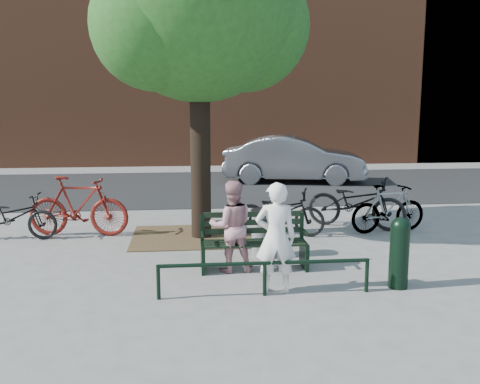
{
  "coord_description": "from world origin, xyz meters",
  "views": [
    {
      "loc": [
        -1.08,
        -8.41,
        2.77
      ],
      "look_at": [
        -0.13,
        1.0,
        1.13
      ],
      "focal_mm": 40.0,
      "sensor_mm": 36.0,
      "label": 1
    }
  ],
  "objects": [
    {
      "name": "bicycle_b",
      "position": [
        -3.29,
        2.54,
        0.62
      ],
      "size": [
        2.12,
        0.88,
        1.24
      ],
      "primitive_type": "imported",
      "rotation": [
        0.0,
        0.0,
        1.42
      ],
      "color": "#61130D",
      "rests_on": "ground"
    },
    {
      "name": "bicycle_d",
      "position": [
        3.12,
        2.2,
        0.51
      ],
      "size": [
        1.76,
        0.78,
        1.02
      ],
      "primitive_type": "imported",
      "rotation": [
        0.0,
        0.0,
        1.75
      ],
      "color": "gray",
      "rests_on": "ground"
    },
    {
      "name": "ground",
      "position": [
        0.0,
        0.0,
        0.0
      ],
      "size": [
        90.0,
        90.0,
        0.0
      ],
      "primitive_type": "plane",
      "color": "gray",
      "rests_on": "ground"
    },
    {
      "name": "street_tree",
      "position": [
        -0.75,
        2.2,
        4.42
      ],
      "size": [
        4.2,
        3.8,
        6.5
      ],
      "color": "black",
      "rests_on": "ground"
    },
    {
      "name": "dirt_pit",
      "position": [
        -1.0,
        2.2,
        0.01
      ],
      "size": [
        2.4,
        2.0,
        0.02
      ],
      "primitive_type": "cube",
      "color": "brown",
      "rests_on": "ground"
    },
    {
      "name": "bollard",
      "position": [
        2.03,
        -1.07,
        0.57
      ],
      "size": [
        0.29,
        0.29,
        1.07
      ],
      "color": "black",
      "rests_on": "ground"
    },
    {
      "name": "bicycle_e",
      "position": [
        2.58,
        2.66,
        0.56
      ],
      "size": [
        2.22,
        1.7,
        1.12
      ],
      "primitive_type": "imported",
      "rotation": [
        0.0,
        0.0,
        1.05
      ],
      "color": "black",
      "rests_on": "ground"
    },
    {
      "name": "guard_railing",
      "position": [
        0.0,
        -1.2,
        0.4
      ],
      "size": [
        3.06,
        0.06,
        0.51
      ],
      "color": "black",
      "rests_on": "ground"
    },
    {
      "name": "park_bench",
      "position": [
        -0.0,
        0.08,
        0.48
      ],
      "size": [
        1.74,
        0.54,
        0.97
      ],
      "color": "black",
      "rests_on": "ground"
    },
    {
      "name": "parked_car",
      "position": [
        2.52,
        9.18,
        0.78
      ],
      "size": [
        4.93,
        2.49,
        1.55
      ],
      "primitive_type": "imported",
      "rotation": [
        0.0,
        0.0,
        1.38
      ],
      "color": "slate",
      "rests_on": "ground"
    },
    {
      "name": "person_left",
      "position": [
        0.18,
        -1.05,
        0.81
      ],
      "size": [
        0.62,
        0.44,
        1.62
      ],
      "primitive_type": "imported",
      "rotation": [
        0.0,
        0.0,
        3.06
      ],
      "color": "white",
      "rests_on": "ground"
    },
    {
      "name": "townhouse_row",
      "position": [
        0.17,
        16.0,
        6.25
      ],
      "size": [
        45.0,
        4.0,
        14.0
      ],
      "color": "brown",
      "rests_on": "ground"
    },
    {
      "name": "person_right",
      "position": [
        -0.37,
        -0.03,
        0.75
      ],
      "size": [
        0.76,
        0.61,
        1.49
      ],
      "primitive_type": "imported",
      "rotation": [
        0.0,
        0.0,
        3.2
      ],
      "color": "tan",
      "rests_on": "ground"
    },
    {
      "name": "bicycle_c",
      "position": [
        0.82,
        2.2,
        0.48
      ],
      "size": [
        1.95,
        1.2,
        0.97
      ],
      "primitive_type": "imported",
      "rotation": [
        0.0,
        0.0,
        1.24
      ],
      "color": "black",
      "rests_on": "ground"
    },
    {
      "name": "litter_bin",
      "position": [
        0.24,
        0.71,
        0.43
      ],
      "size": [
        0.42,
        0.42,
        0.86
      ],
      "color": "gray",
      "rests_on": "ground"
    },
    {
      "name": "road",
      "position": [
        0.0,
        8.5,
        0.01
      ],
      "size": [
        40.0,
        7.0,
        0.01
      ],
      "primitive_type": "cube",
      "color": "black",
      "rests_on": "ground"
    },
    {
      "name": "bicycle_a",
      "position": [
        -4.54,
        2.4,
        0.46
      ],
      "size": [
        1.79,
        0.74,
        0.92
      ],
      "primitive_type": "imported",
      "rotation": [
        0.0,
        0.0,
        1.49
      ],
      "color": "black",
      "rests_on": "ground"
    }
  ]
}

